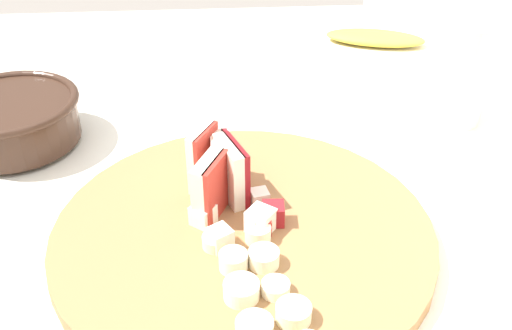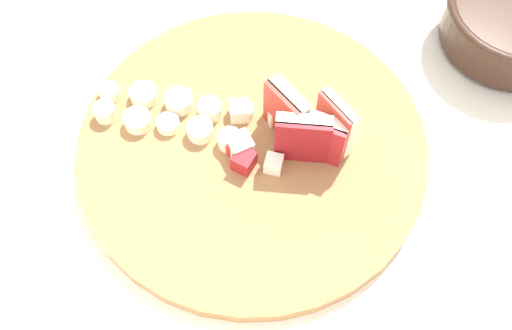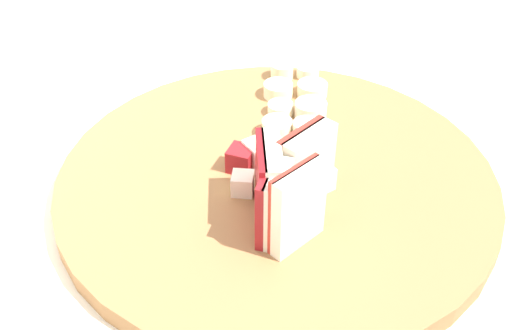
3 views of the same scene
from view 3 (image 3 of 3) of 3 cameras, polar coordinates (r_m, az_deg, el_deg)
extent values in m
cube|color=silver|center=(0.90, -20.77, -5.15)|extent=(2.40, 0.04, 1.23)
cylinder|color=olive|center=(0.49, 1.92, -1.45)|extent=(0.35, 0.35, 0.02)
cube|color=#B22D23|center=(0.40, 3.52, -3.77)|extent=(0.04, 0.02, 0.06)
cube|color=#EFE5CC|center=(0.40, 4.10, -4.15)|extent=(0.04, 0.03, 0.06)
cube|color=#B22D23|center=(0.44, 4.13, 0.24)|extent=(0.05, 0.03, 0.06)
cube|color=beige|center=(0.44, 4.93, -0.19)|extent=(0.05, 0.03, 0.06)
cube|color=maroon|center=(0.41, 0.99, -3.61)|extent=(0.04, 0.01, 0.05)
cube|color=beige|center=(0.41, 2.07, -3.80)|extent=(0.04, 0.02, 0.05)
cube|color=maroon|center=(0.42, 0.48, -1.66)|extent=(0.05, 0.02, 0.06)
cube|color=beige|center=(0.43, 1.50, -1.63)|extent=(0.05, 0.03, 0.06)
cube|color=white|center=(0.46, 5.96, -1.18)|extent=(0.03, 0.03, 0.02)
cube|color=#B22D23|center=(0.49, 0.31, 1.02)|extent=(0.02, 0.02, 0.02)
cube|color=maroon|center=(0.48, -1.42, 0.56)|extent=(0.02, 0.02, 0.02)
cube|color=#EFE5CC|center=(0.46, -1.26, -1.76)|extent=(0.02, 0.02, 0.02)
cube|color=white|center=(0.48, 0.39, 1.09)|extent=(0.03, 0.03, 0.02)
cube|color=beige|center=(0.49, 5.22, 1.46)|extent=(0.03, 0.03, 0.02)
cylinder|color=beige|center=(0.49, 5.55, 0.96)|extent=(0.02, 0.02, 0.01)
cylinder|color=white|center=(0.52, 4.82, 3.28)|extent=(0.02, 0.02, 0.02)
cylinder|color=white|center=(0.54, 5.19, 5.21)|extent=(0.03, 0.03, 0.01)
cylinder|color=#F4EAC6|center=(0.58, 5.30, 7.04)|extent=(0.03, 0.03, 0.01)
cylinder|color=white|center=(0.61, 4.92, 8.80)|extent=(0.02, 0.02, 0.01)
cylinder|color=#F4EAC6|center=(0.49, 1.25, 1.59)|extent=(0.02, 0.02, 0.01)
cylinder|color=#F4EAC6|center=(0.52, 2.00, 3.55)|extent=(0.03, 0.03, 0.01)
cylinder|color=white|center=(0.55, 2.33, 5.34)|extent=(0.02, 0.02, 0.01)
cylinder|color=beige|center=(0.57, 2.11, 7.11)|extent=(0.03, 0.03, 0.01)
cylinder|color=beige|center=(0.60, 2.46, 8.86)|extent=(0.02, 0.02, 0.02)
camera|label=1|loc=(0.79, 15.94, 40.27)|focal=41.85mm
camera|label=2|loc=(0.47, -61.51, 48.24)|focal=40.10mm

